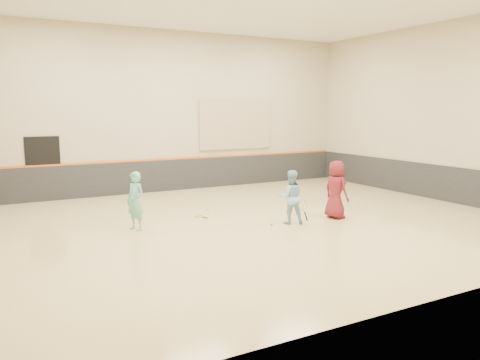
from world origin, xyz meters
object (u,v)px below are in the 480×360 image
girl (135,201)px  young_man (336,190)px  spare_racket (199,216)px  instructor (291,197)px

girl → young_man: 5.59m
spare_racket → girl: bearing=-162.7°
girl → spare_racket: 2.25m
young_man → spare_racket: size_ratio=2.69×
spare_racket → instructor: bearing=-46.2°
instructor → young_man: young_man is taller
instructor → young_man: size_ratio=0.89×
girl → instructor: girl is taller
instructor → spare_racket: instructor is taller
girl → young_man: young_man is taller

